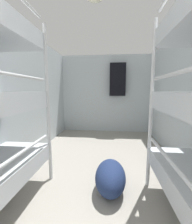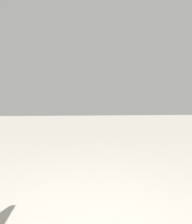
{
  "view_description": "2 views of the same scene",
  "coord_description": "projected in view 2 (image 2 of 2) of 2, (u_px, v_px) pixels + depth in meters",
  "views": [
    {
      "loc": [
        0.17,
        0.44,
        1.2
      ],
      "look_at": [
        -0.06,
        2.69,
        0.88
      ],
      "focal_mm": 24.0,
      "sensor_mm": 36.0,
      "label": 1
    },
    {
      "loc": [
        0.08,
        1.8,
        1.4
      ],
      "look_at": [
        -0.01,
        0.25,
        1.24
      ],
      "focal_mm": 35.0,
      "sensor_mm": 36.0,
      "label": 2
    }
  ],
  "objects": []
}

